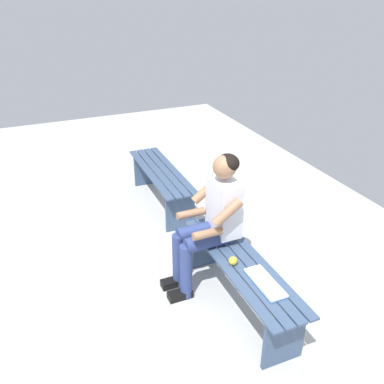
% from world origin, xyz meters
% --- Properties ---
extents(ground_plane, '(10.00, 7.00, 0.04)m').
position_xyz_m(ground_plane, '(1.00, 1.00, -0.02)').
color(ground_plane, '#B2B2AD').
extents(bench_near, '(1.55, 0.40, 0.47)m').
position_xyz_m(bench_near, '(0.00, -0.00, 0.35)').
color(bench_near, '#384C6B').
rests_on(bench_near, ground).
extents(bench_far, '(1.50, 0.40, 0.47)m').
position_xyz_m(bench_far, '(2.00, 0.00, 0.35)').
color(bench_far, '#384C6B').
rests_on(bench_far, ground).
extents(person_seated, '(0.50, 0.69, 1.28)m').
position_xyz_m(person_seated, '(0.39, 0.10, 0.71)').
color(person_seated, silver).
rests_on(person_seated, ground).
extents(apple, '(0.07, 0.07, 0.07)m').
position_xyz_m(apple, '(0.00, 0.09, 0.51)').
color(apple, gold).
rests_on(apple, bench_near).
extents(book_open, '(0.41, 0.16, 0.02)m').
position_xyz_m(book_open, '(-0.32, -0.02, 0.48)').
color(book_open, white).
rests_on(book_open, bench_near).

